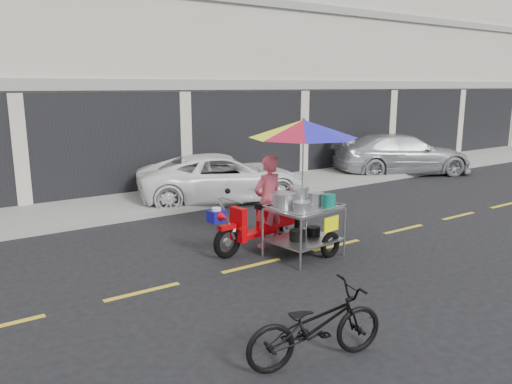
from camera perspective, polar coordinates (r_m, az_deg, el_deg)
ground at (r=9.97m, az=9.15°, el=-6.05°), size 90.00×90.00×0.00m
sidewalk at (r=14.29m, az=-6.13°, el=-0.11°), size 45.00×3.00×0.15m
shophouse_block at (r=19.82m, az=-6.23°, el=15.36°), size 36.00×8.11×10.40m
centerline at (r=9.97m, az=9.16°, el=-6.03°), size 42.00×0.10×0.01m
white_pickup at (r=13.53m, az=-3.78°, el=1.66°), size 5.00×3.39×1.27m
silver_pickup at (r=18.39m, az=16.34°, el=4.18°), size 5.23×3.78×1.41m
near_bicycle at (r=5.82m, az=6.83°, el=-14.90°), size 1.78×0.91×0.89m
food_vendor_rig at (r=9.12m, az=3.85°, el=2.72°), size 2.72×2.18×2.55m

